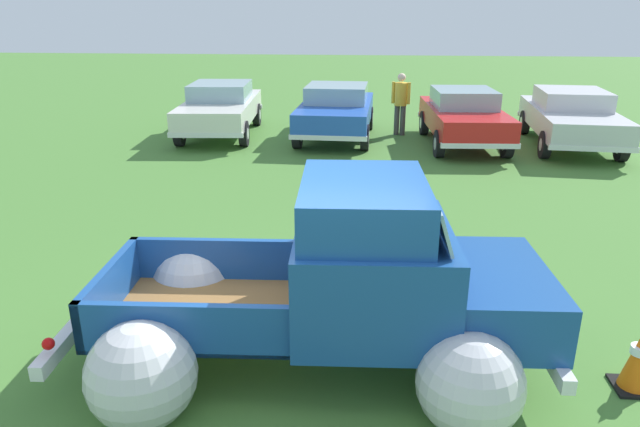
% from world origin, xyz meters
% --- Properties ---
extents(ground_plane, '(80.00, 80.00, 0.00)m').
position_xyz_m(ground_plane, '(0.00, 0.00, 0.00)').
color(ground_plane, '#477A33').
extents(vintage_pickup_truck, '(4.70, 2.92, 1.96)m').
position_xyz_m(vintage_pickup_truck, '(0.39, 0.02, 0.76)').
color(vintage_pickup_truck, black).
rests_on(vintage_pickup_truck, ground).
extents(show_car_0, '(2.18, 4.55, 1.43)m').
position_xyz_m(show_car_0, '(-3.58, 10.80, 0.78)').
color(show_car_0, black).
rests_on(show_car_0, ground).
extents(show_car_1, '(2.05, 4.25, 1.43)m').
position_xyz_m(show_car_1, '(-0.33, 10.64, 0.78)').
color(show_car_1, black).
rests_on(show_car_1, ground).
extents(show_car_2, '(2.01, 4.21, 1.43)m').
position_xyz_m(show_car_2, '(3.00, 10.07, 0.78)').
color(show_car_2, black).
rests_on(show_car_2, ground).
extents(show_car_3, '(2.25, 4.64, 1.43)m').
position_xyz_m(show_car_3, '(5.74, 10.19, 0.78)').
color(show_car_3, black).
rests_on(show_car_3, ground).
extents(spectator_0, '(0.53, 0.42, 1.71)m').
position_xyz_m(spectator_0, '(1.43, 11.19, 0.98)').
color(spectator_0, '#4C4742').
rests_on(spectator_0, ground).
extents(lane_cone_0, '(0.36, 0.36, 0.63)m').
position_xyz_m(lane_cone_0, '(3.14, -0.19, 0.31)').
color(lane_cone_0, black).
rests_on(lane_cone_0, ground).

